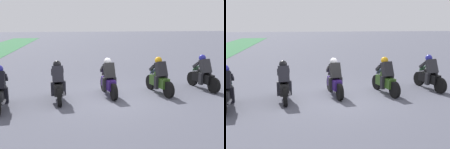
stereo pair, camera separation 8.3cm
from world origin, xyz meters
The scene contains 6 objects.
ground_plane centered at (0.00, 0.00, 0.00)m, with size 120.00×120.00×0.00m, color #494B58.
rider_lane_a centered at (0.66, -4.11, 0.62)m, with size 2.02×0.66×1.51m.
rider_lane_b centered at (0.24, -2.00, 0.62)m, with size 2.02×0.67×1.51m.
rider_lane_c centered at (0.23, 0.11, 0.62)m, with size 2.04×0.60×1.51m.
rider_lane_d centered at (-0.21, 2.06, 0.62)m, with size 2.04×0.57×1.51m.
rider_lane_e centered at (-0.95, 3.94, 0.62)m, with size 2.04×0.57×1.51m.
Camera 2 is at (-9.98, 1.33, 2.97)m, focal length 42.40 mm.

